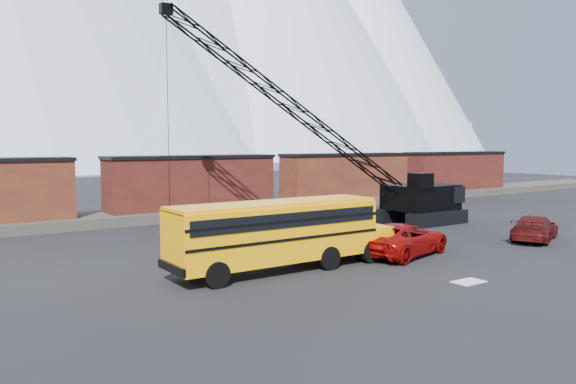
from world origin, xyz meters
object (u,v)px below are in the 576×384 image
object	(u,v)px
maroon_suv	(535,228)
crawler_crane	(302,114)
school_bus	(282,232)
red_pickup	(403,239)

from	to	relation	value
maroon_suv	crawler_crane	xyz separation A→B (m)	(-9.49, 10.75, 6.96)
school_bus	crawler_crane	xyz separation A→B (m)	(7.43, 8.70, 5.92)
crawler_crane	school_bus	bearing A→B (deg)	-130.52
red_pickup	school_bus	bearing A→B (deg)	69.75
maroon_suv	crawler_crane	distance (m)	15.94
school_bus	crawler_crane	size ratio (longest dim) A/B	0.55
maroon_suv	school_bus	bearing A→B (deg)	60.43
maroon_suv	crawler_crane	world-z (taller)	crawler_crane
school_bus	red_pickup	world-z (taller)	school_bus
school_bus	maroon_suv	xyz separation A→B (m)	(16.92, -2.05, -1.04)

